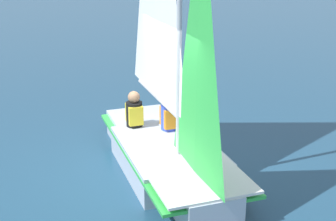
% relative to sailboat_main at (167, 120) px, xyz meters
% --- Properties ---
extents(ground_plane, '(260.00, 260.00, 0.00)m').
position_rel_sailboat_main_xyz_m(ground_plane, '(0.01, 0.05, -0.90)').
color(ground_plane, navy).
extents(sailboat_main, '(2.58, 4.23, 6.20)m').
position_rel_sailboat_main_xyz_m(sailboat_main, '(0.00, 0.00, 0.00)').
color(sailboat_main, '#B2BCCC').
rests_on(sailboat_main, ground_plane).
extents(sailor_helm, '(0.38, 0.40, 1.16)m').
position_rel_sailboat_main_xyz_m(sailor_helm, '(-0.41, -0.49, -0.28)').
color(sailor_helm, black).
rests_on(sailor_helm, ground_plane).
extents(sailor_crew, '(0.38, 0.40, 1.16)m').
position_rel_sailboat_main_xyz_m(sailor_crew, '(0.02, -1.01, -0.28)').
color(sailor_crew, black).
rests_on(sailor_crew, ground_plane).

